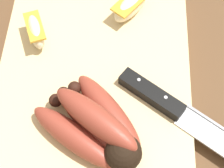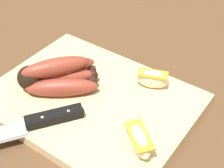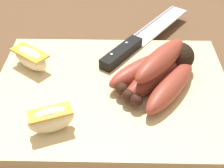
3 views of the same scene
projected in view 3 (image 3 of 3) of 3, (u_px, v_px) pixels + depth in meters
The scene contains 6 objects.
ground_plane at pixel (121, 105), 0.49m from camera, with size 6.00×6.00×0.00m, color brown.
cutting_board at pixel (112, 92), 0.50m from camera, with size 0.37×0.28×0.02m, color #DBBC84.
banana_bunch at pixel (160, 71), 0.48m from camera, with size 0.15×0.16×0.06m.
chefs_knife at pixel (134, 42), 0.58m from camera, with size 0.18×0.25×0.02m.
apple_wedge_near at pixel (31, 58), 0.52m from camera, with size 0.07×0.07×0.04m.
apple_wedge_middle at pixel (51, 119), 0.41m from camera, with size 0.06×0.04×0.04m.
Camera 3 is at (-0.01, -0.36, 0.34)m, focal length 50.84 mm.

